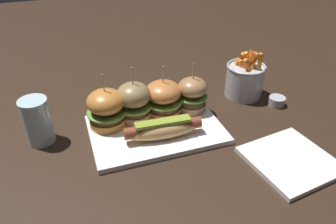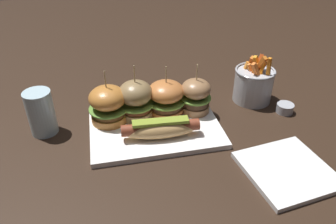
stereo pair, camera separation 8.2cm
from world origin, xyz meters
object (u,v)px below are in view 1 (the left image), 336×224
slider_far_right (192,94)px  fries_bucket (245,79)px  sauce_ramekin (277,101)px  hot_dog (163,129)px  slider_center_right (163,97)px  slider_far_left (106,108)px  slider_center_left (134,101)px  platter_main (156,130)px  water_glass (37,121)px  side_plate (290,160)px

slider_far_right → fries_bucket: slider_far_right is taller
sauce_ramekin → fries_bucket: bearing=126.5°
hot_dog → slider_center_right: 0.12m
slider_center_right → sauce_ramekin: slider_center_right is taller
slider_far_left → sauce_ramekin: slider_far_left is taller
slider_center_left → hot_dog: bearing=-66.4°
platter_main → slider_far_left: 0.14m
fries_bucket → sauce_ramekin: (0.06, -0.08, -0.04)m
platter_main → slider_far_left: slider_far_left is taller
platter_main → slider_far_right: 0.14m
fries_bucket → water_glass: (-0.59, -0.04, 0.01)m
slider_far_left → hot_dog: bearing=-39.9°
slider_far_right → slider_center_left: bearing=177.5°
slider_center_right → side_plate: bearing=-52.1°
water_glass → fries_bucket: bearing=3.7°
slider_far_left → slider_center_right: 0.15m
side_plate → water_glass: bearing=153.2°
slider_far_left → side_plate: size_ratio=0.80×
sauce_ramekin → slider_far_right: bearing=170.9°
slider_center_left → fries_bucket: 0.35m
sauce_ramekin → side_plate: bearing=-117.5°
slider_center_left → slider_far_right: slider_center_left is taller
slider_center_left → fries_bucket: (0.35, 0.04, -0.01)m
slider_far_right → hot_dog: bearing=-140.2°
slider_far_left → side_plate: slider_far_left is taller
sauce_ramekin → slider_center_right: bearing=171.4°
hot_dog → fries_bucket: (0.30, 0.14, 0.01)m
platter_main → fries_bucket: fries_bucket is taller
slider_center_right → slider_far_right: 0.08m
side_plate → slider_far_left: bearing=144.1°
slider_far_left → platter_main: bearing=-25.3°
slider_center_right → water_glass: (-0.32, -0.00, -0.00)m
slider_center_left → slider_far_right: 0.16m
fries_bucket → sauce_ramekin: size_ratio=3.07×
platter_main → slider_center_left: bearing=124.5°
slider_far_left → slider_center_left: slider_center_left is taller
platter_main → water_glass: water_glass is taller
platter_main → water_glass: size_ratio=2.84×
side_plate → hot_dog: bearing=146.2°
slider_center_left → water_glass: slider_center_left is taller
hot_dog → slider_far_right: 0.15m
slider_center_right → fries_bucket: 0.27m
platter_main → hot_dog: (0.01, -0.05, 0.03)m
sauce_ramekin → side_plate: (-0.12, -0.22, -0.01)m
fries_bucket → sauce_ramekin: bearing=-53.5°
platter_main → side_plate: platter_main is taller
slider_center_right → fries_bucket: slider_center_right is taller
slider_center_left → slider_center_right: size_ratio=1.09×
platter_main → water_glass: (-0.28, 0.06, 0.05)m
slider_center_right → side_plate: (0.21, -0.27, -0.06)m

